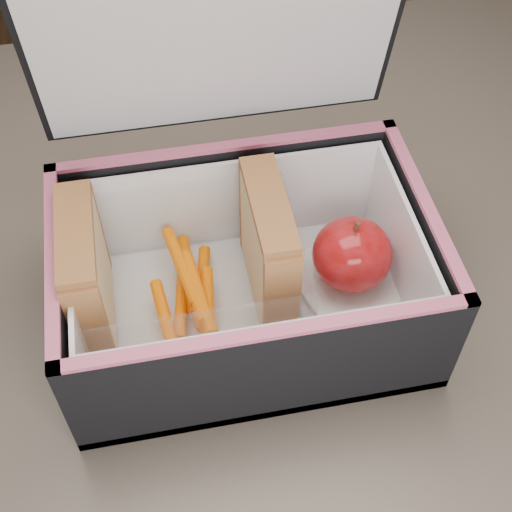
% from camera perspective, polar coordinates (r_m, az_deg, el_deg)
% --- Properties ---
extents(kitchen_table, '(1.20, 0.80, 0.75)m').
position_cam_1_polar(kitchen_table, '(0.69, 0.91, -6.69)').
color(kitchen_table, brown).
rests_on(kitchen_table, ground).
extents(lunch_bag, '(0.28, 0.22, 0.28)m').
position_cam_1_polar(lunch_bag, '(0.54, -0.91, -0.89)').
color(lunch_bag, black).
rests_on(lunch_bag, kitchen_table).
extents(plastic_tub, '(0.18, 0.13, 0.08)m').
position_cam_1_polar(plastic_tub, '(0.56, -6.02, -1.62)').
color(plastic_tub, white).
rests_on(plastic_tub, lunch_bag).
extents(sandwich_left, '(0.03, 0.09, 0.11)m').
position_cam_1_polar(sandwich_left, '(0.54, -13.36, -1.54)').
color(sandwich_left, tan).
rests_on(sandwich_left, plastic_tub).
extents(sandwich_right, '(0.03, 0.10, 0.11)m').
position_cam_1_polar(sandwich_right, '(0.55, 0.98, 0.63)').
color(sandwich_right, tan).
rests_on(sandwich_right, plastic_tub).
extents(carrot_sticks, '(0.05, 0.13, 0.03)m').
position_cam_1_polar(carrot_sticks, '(0.57, -5.21, -3.00)').
color(carrot_sticks, '#FF6700').
rests_on(carrot_sticks, plastic_tub).
extents(paper_napkin, '(0.10, 0.10, 0.01)m').
position_cam_1_polar(paper_napkin, '(0.60, 7.12, -1.94)').
color(paper_napkin, white).
rests_on(paper_napkin, lunch_bag).
extents(red_apple, '(0.08, 0.08, 0.07)m').
position_cam_1_polar(red_apple, '(0.57, 7.69, 0.12)').
color(red_apple, '#860602').
rests_on(red_apple, paper_napkin).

